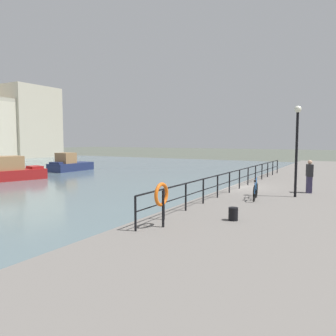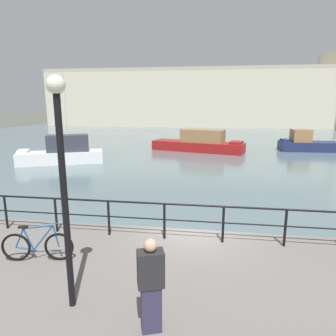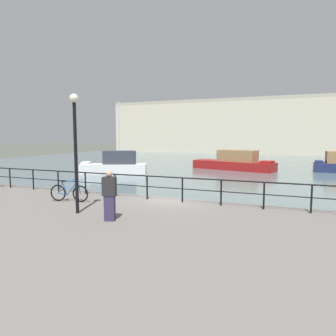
# 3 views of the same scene
# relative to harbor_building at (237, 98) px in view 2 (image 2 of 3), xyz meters

# --- Properties ---
(ground_plane) EXTENTS (240.00, 240.00, 0.00)m
(ground_plane) POSITION_rel_harbor_building_xyz_m (-5.63, -58.87, -5.95)
(ground_plane) COLOR #4C5147
(water_basin) EXTENTS (80.00, 60.00, 0.01)m
(water_basin) POSITION_rel_harbor_building_xyz_m (-5.63, -28.67, -5.95)
(water_basin) COLOR slate
(water_basin) RESTS_ON ground_plane
(harbor_building) EXTENTS (69.45, 14.81, 15.11)m
(harbor_building) POSITION_rel_harbor_building_xyz_m (0.00, 0.00, 0.00)
(harbor_building) COLOR beige
(harbor_building) RESTS_ON ground_plane
(moored_green_narrowboat) EXTENTS (6.91, 4.30, 7.32)m
(moored_green_narrowboat) POSITION_rel_harbor_building_xyz_m (-17.25, -44.72, -5.05)
(moored_green_narrowboat) COLOR white
(moored_green_narrowboat) RESTS_ON water_basin
(moored_small_launch) EXTENTS (9.69, 4.85, 2.25)m
(moored_small_launch) POSITION_rel_harbor_building_xyz_m (-6.35, -36.86, -5.08)
(moored_small_launch) COLOR maroon
(moored_small_launch) RESTS_ON water_basin
(moored_harbor_tender) EXTENTS (5.75, 2.47, 2.22)m
(moored_harbor_tender) POSITION_rel_harbor_building_xyz_m (4.55, -34.97, -5.18)
(moored_harbor_tender) COLOR navy
(moored_harbor_tender) RESTS_ON water_basin
(quay_railing) EXTENTS (19.95, 0.07, 1.08)m
(quay_railing) POSITION_rel_harbor_building_xyz_m (-6.42, -59.62, -4.16)
(quay_railing) COLOR black
(quay_railing) RESTS_ON quay_promenade
(parked_bicycle) EXTENTS (1.75, 0.36, 0.98)m
(parked_bicycle) POSITION_rel_harbor_building_xyz_m (-9.33, -61.30, -4.51)
(parked_bicycle) COLOR black
(parked_bicycle) RESTS_ON quay_promenade
(quay_lamp_post) EXTENTS (0.32, 0.32, 4.29)m
(quay_lamp_post) POSITION_rel_harbor_building_xyz_m (-7.74, -62.77, -2.13)
(quay_lamp_post) COLOR black
(quay_lamp_post) RESTS_ON quay_promenade
(standing_person) EXTENTS (0.51, 0.41, 1.69)m
(standing_person) POSITION_rel_harbor_building_xyz_m (-6.09, -63.18, -4.04)
(standing_person) COLOR #332D4C
(standing_person) RESTS_ON quay_promenade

